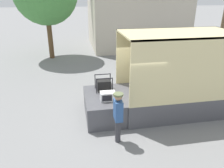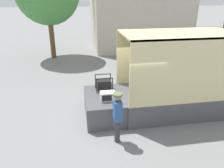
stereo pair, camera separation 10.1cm
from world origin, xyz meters
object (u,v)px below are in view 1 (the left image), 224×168
object	(u,v)px
microwave	(108,96)
worker_person	(118,113)
box_truck	(207,86)
portable_generator	(104,85)

from	to	relation	value
microwave	worker_person	bearing A→B (deg)	-85.02
box_truck	worker_person	world-z (taller)	box_truck
microwave	worker_person	world-z (taller)	worker_person
box_truck	microwave	distance (m)	4.32
worker_person	portable_generator	bearing A→B (deg)	92.91
box_truck	portable_generator	xyz separation A→B (m)	(-4.30, 0.51, 0.16)
box_truck	worker_person	bearing A→B (deg)	-157.40
microwave	worker_person	xyz separation A→B (m)	(0.11, -1.32, 0.03)
microwave	portable_generator	bearing A→B (deg)	89.98
box_truck	microwave	xyz separation A→B (m)	(-4.30, -0.43, 0.10)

